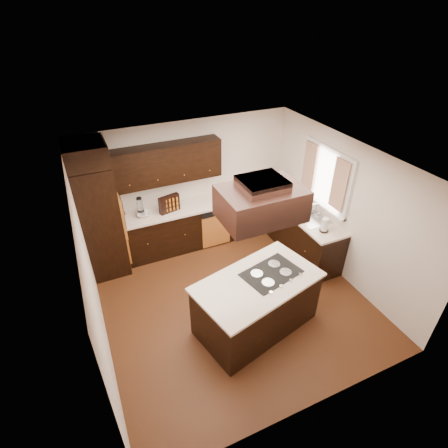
{
  "coord_description": "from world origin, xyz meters",
  "views": [
    {
      "loc": [
        -1.9,
        -3.86,
        4.39
      ],
      "look_at": [
        0.1,
        0.6,
        1.15
      ],
      "focal_mm": 28.0,
      "sensor_mm": 36.0,
      "label": 1
    }
  ],
  "objects": [
    {
      "name": "wall_left",
      "position": [
        -2.11,
        0.0,
        1.25
      ],
      "size": [
        0.02,
        4.2,
        2.5
      ],
      "primitive_type": "cube",
      "color": "beige",
      "rests_on": "ground"
    },
    {
      "name": "mixing_bowl",
      "position": [
        -1.0,
        1.79,
        0.95
      ],
      "size": [
        0.31,
        0.31,
        0.06
      ],
      "primitive_type": "imported",
      "rotation": [
        0.0,
        0.0,
        -0.19
      ],
      "color": "silver",
      "rests_on": "countertop_back"
    },
    {
      "name": "sink_rim",
      "position": [
        1.8,
        0.55,
        0.92
      ],
      "size": [
        0.52,
        0.84,
        0.01
      ],
      "primitive_type": "cube",
      "color": "silver",
      "rests_on": "countertop_right"
    },
    {
      "name": "wall_right",
      "position": [
        2.11,
        0.0,
        1.25
      ],
      "size": [
        0.02,
        4.2,
        2.5
      ],
      "primitive_type": "cube",
      "color": "beige",
      "rests_on": "ground"
    },
    {
      "name": "base_cabinets_right",
      "position": [
        1.8,
        0.9,
        0.44
      ],
      "size": [
        0.6,
        2.4,
        0.88
      ],
      "primitive_type": "cube",
      "color": "black",
      "rests_on": "floor"
    },
    {
      "name": "oven_column",
      "position": [
        -1.78,
        1.71,
        1.06
      ],
      "size": [
        0.65,
        0.75,
        2.12
      ],
      "primitive_type": "cube",
      "color": "black",
      "rests_on": "floor"
    },
    {
      "name": "range_hood",
      "position": [
        0.1,
        -0.55,
        2.16
      ],
      "size": [
        1.05,
        0.72,
        0.42
      ],
      "primitive_type": "cube",
      "color": "black",
      "rests_on": "ceiling"
    },
    {
      "name": "upper_cabinets",
      "position": [
        -0.43,
        1.93,
        1.81
      ],
      "size": [
        2.0,
        0.34,
        0.72
      ],
      "primitive_type": "cube",
      "color": "black",
      "rests_on": "wall_back"
    },
    {
      "name": "blender_pitcher",
      "position": [
        -1.05,
        1.81,
        1.15
      ],
      "size": [
        0.13,
        0.13,
        0.26
      ],
      "primitive_type": "cone",
      "color": "silver",
      "rests_on": "blender_base"
    },
    {
      "name": "island_top",
      "position": [
        0.08,
        -0.64,
        0.9
      ],
      "size": [
        2.03,
        1.44,
        0.04
      ],
      "primitive_type": "cube",
      "rotation": [
        0.0,
        0.0,
        0.24
      ],
      "color": "beige",
      "rests_on": "island"
    },
    {
      "name": "floor",
      "position": [
        0.0,
        0.0,
        -0.01
      ],
      "size": [
        4.2,
        4.2,
        0.02
      ],
      "primitive_type": "cube",
      "color": "#5D3117",
      "rests_on": "ground"
    },
    {
      "name": "hood_duct",
      "position": [
        0.1,
        -0.55,
        2.44
      ],
      "size": [
        0.55,
        0.5,
        0.13
      ],
      "primitive_type": "cube",
      "color": "black",
      "rests_on": "ceiling"
    },
    {
      "name": "ceiling",
      "position": [
        0.0,
        0.0,
        2.51
      ],
      "size": [
        4.2,
        4.2,
        0.02
      ],
      "primitive_type": "cube",
      "color": "white",
      "rests_on": "ground"
    },
    {
      "name": "curtain_left",
      "position": [
        2.01,
        0.13,
        1.7
      ],
      "size": [
        0.02,
        0.34,
        0.9
      ],
      "primitive_type": "cube",
      "color": "beige",
      "rests_on": "wall_right"
    },
    {
      "name": "spice_rack",
      "position": [
        -0.52,
        1.73,
        1.09
      ],
      "size": [
        0.42,
        0.2,
        0.34
      ],
      "primitive_type": "cube",
      "rotation": [
        0.0,
        0.0,
        0.24
      ],
      "color": "black",
      "rests_on": "countertop_back"
    },
    {
      "name": "wall_front",
      "position": [
        0.0,
        -2.11,
        1.25
      ],
      "size": [
        4.2,
        0.02,
        2.5
      ],
      "primitive_type": "cube",
      "color": "beige",
      "rests_on": "ground"
    },
    {
      "name": "paper_towel",
      "position": [
        1.74,
        -0.0,
        1.05
      ],
      "size": [
        0.15,
        0.15,
        0.26
      ],
      "primitive_type": "cylinder",
      "rotation": [
        0.0,
        0.0,
        0.36
      ],
      "color": "silver",
      "rests_on": "countertop_right"
    },
    {
      "name": "curtain_right",
      "position": [
        2.01,
        0.97,
        1.7
      ],
      "size": [
        0.02,
        0.34,
        0.9
      ],
      "primitive_type": "cube",
      "color": "beige",
      "rests_on": "wall_right"
    },
    {
      "name": "cooktop",
      "position": [
        0.34,
        -0.58,
        0.93
      ],
      "size": [
        0.95,
        0.74,
        0.01
      ],
      "primitive_type": "cube",
      "rotation": [
        0.0,
        0.0,
        0.24
      ],
      "color": "black",
      "rests_on": "island_top"
    },
    {
      "name": "countertop_back",
      "position": [
        0.03,
        1.79,
        0.9
      ],
      "size": [
        2.93,
        0.63,
        0.04
      ],
      "primitive_type": "cube",
      "color": "beige",
      "rests_on": "base_cabinets_back"
    },
    {
      "name": "island",
      "position": [
        0.08,
        -0.64,
        0.44
      ],
      "size": [
        1.95,
        1.36,
        0.88
      ],
      "primitive_type": "cube",
      "rotation": [
        0.0,
        0.0,
        0.24
      ],
      "color": "black",
      "rests_on": "floor"
    },
    {
      "name": "base_cabinets_back",
      "position": [
        0.03,
        1.8,
        0.44
      ],
      "size": [
        2.93,
        0.6,
        0.88
      ],
      "primitive_type": "cube",
      "color": "black",
      "rests_on": "floor"
    },
    {
      "name": "wall_oven_face",
      "position": [
        -1.43,
        1.71,
        1.12
      ],
      "size": [
        0.05,
        0.62,
        0.78
      ],
      "primitive_type": "cube",
      "color": "#C7722C",
      "rests_on": "oven_column"
    },
    {
      "name": "countertop_right",
      "position": [
        1.79,
        0.9,
        0.9
      ],
      "size": [
        0.63,
        2.4,
        0.04
      ],
      "primitive_type": "cube",
      "color": "beige",
      "rests_on": "base_cabinets_right"
    },
    {
      "name": "soap_bottle",
      "position": [
        1.8,
        1.24,
        1.02
      ],
      "size": [
        0.11,
        0.11,
        0.2
      ],
      "primitive_type": "imported",
      "rotation": [
        0.0,
        0.0,
        -0.16
      ],
      "color": "silver",
      "rests_on": "countertop_right"
    },
    {
      "name": "window_frame",
      "position": [
        2.07,
        0.55,
        1.65
      ],
      "size": [
        0.06,
        1.32,
        1.12
      ],
      "primitive_type": "cube",
      "color": "silver",
      "rests_on": "wall_right"
    },
    {
      "name": "dishwasher_front",
      "position": [
        0.33,
        1.5,
        0.4
      ],
      "size": [
        0.6,
        0.05,
        0.72
      ],
      "primitive_type": "cube",
      "color": "#C7722C",
      "rests_on": "floor"
    },
    {
      "name": "window_pane",
      "position": [
        2.1,
        0.55,
        1.65
      ],
      "size": [
        0.0,
        1.2,
        1.0
      ],
      "primitive_type": "cube",
      "color": "white",
      "rests_on": "wall_right"
    },
    {
      "name": "wall_back",
      "position": [
        0.0,
        2.11,
        1.25
      ],
      "size": [
        4.2,
        0.02,
        2.5
      ],
      "primitive_type": "cube",
      "color": "beige",
      "rests_on": "ground"
    },
    {
      "name": "blender_base",
      "position": [
        -1.05,
        1.81,
        0.97
      ],
      "size": [
        0.15,
        0.15,
        0.1
      ],
      "primitive_type": "cylinder",
      "color": "silver",
      "rests_on": "countertop_back"
    }
  ]
}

